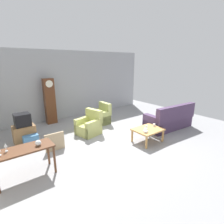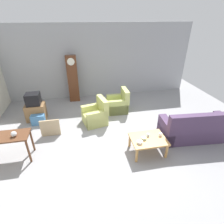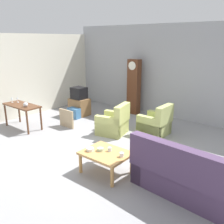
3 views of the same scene
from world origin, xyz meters
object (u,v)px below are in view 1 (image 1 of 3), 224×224
cup_white_porcelain (154,125)px  bowl_white_stacked (145,131)px  tv_stand_cabinet (24,134)px  bowl_shallow_green (146,129)px  couch_floral (169,120)px  armchair_olive_far (100,117)px  cup_blue_rimmed (146,127)px  wine_glass_mid (6,146)px  coffee_table_wood (148,131)px  console_table_dark (24,153)px  grandfather_clock (50,101)px  glass_dome_cloche (38,143)px  framed_picture_leaning (55,142)px  tv_crt (22,120)px  armchair_olive_near (89,126)px  storage_box_blue (30,139)px

cup_white_porcelain → bowl_white_stacked: (-0.67, -0.20, -0.01)m
tv_stand_cabinet → bowl_shallow_green: tv_stand_cabinet is taller
couch_floral → armchair_olive_far: bearing=130.6°
cup_blue_rimmed → wine_glass_mid: size_ratio=0.39×
coffee_table_wood → wine_glass_mid: wine_glass_mid is taller
console_table_dark → grandfather_clock: bearing=62.6°
cup_blue_rimmed → bowl_white_stacked: size_ratio=0.53×
armchair_olive_far → glass_dome_cloche: (-3.21, -2.15, 0.52)m
armchair_olive_far → framed_picture_leaning: armchair_olive_far is taller
armchair_olive_far → tv_crt: bearing=-179.3°
cup_white_porcelain → console_table_dark: bearing=174.3°
couch_floral → grandfather_clock: 5.20m
glass_dome_cloche → bowl_shallow_green: glass_dome_cloche is taller
tv_crt → armchair_olive_near: bearing=-17.8°
tv_stand_cabinet → framed_picture_leaning: tv_stand_cabinet is taller
bowl_white_stacked → cup_blue_rimmed: bearing=36.6°
cup_white_porcelain → cup_blue_rimmed: (-0.35, 0.05, -0.00)m
tv_crt → grandfather_clock: bearing=45.3°
tv_stand_cabinet → cup_white_porcelain: 4.50m
framed_picture_leaning → storage_box_blue: size_ratio=1.27×
armchair_olive_near → console_table_dark: (-2.53, -1.38, 0.34)m
armchair_olive_near → console_table_dark: armchair_olive_near is taller
console_table_dark → wine_glass_mid: wine_glass_mid is taller
armchair_olive_near → console_table_dark: size_ratio=0.72×
couch_floral → framed_picture_leaning: 4.56m
tv_stand_cabinet → cup_blue_rimmed: bearing=-35.4°
grandfather_clock → cup_white_porcelain: grandfather_clock is taller
grandfather_clock → storage_box_blue: 2.29m
coffee_table_wood → tv_crt: 4.24m
tv_stand_cabinet → wine_glass_mid: (-0.73, -1.99, 0.58)m
armchair_olive_near → grandfather_clock: 2.34m
framed_picture_leaning → bowl_shallow_green: 2.96m
cup_blue_rimmed → bowl_shallow_green: size_ratio=0.60×
couch_floral → bowl_shallow_green: couch_floral is taller
cup_white_porcelain → bowl_shallow_green: cup_white_porcelain is taller
coffee_table_wood → tv_stand_cabinet: tv_stand_cabinet is taller
armchair_olive_near → wine_glass_mid: 3.20m
armchair_olive_far → bowl_white_stacked: bearing=-90.9°
glass_dome_cloche → tv_stand_cabinet: bearing=87.9°
tv_crt → cup_blue_rimmed: bearing=-35.4°
grandfather_clock → cup_white_porcelain: size_ratio=22.66×
glass_dome_cloche → bowl_white_stacked: size_ratio=0.89×
armchair_olive_far → armchair_olive_near: bearing=-143.9°
storage_box_blue → bowl_white_stacked: 3.84m
bowl_shallow_green → bowl_white_stacked: bearing=-140.1°
grandfather_clock → wine_glass_mid: grandfather_clock is taller
cup_white_porcelain → wine_glass_mid: bearing=173.8°
armchair_olive_far → bowl_white_stacked: (-0.04, -2.71, 0.19)m
tv_crt → glass_dome_cloche: tv_crt is taller
armchair_olive_near → bowl_white_stacked: 2.21m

